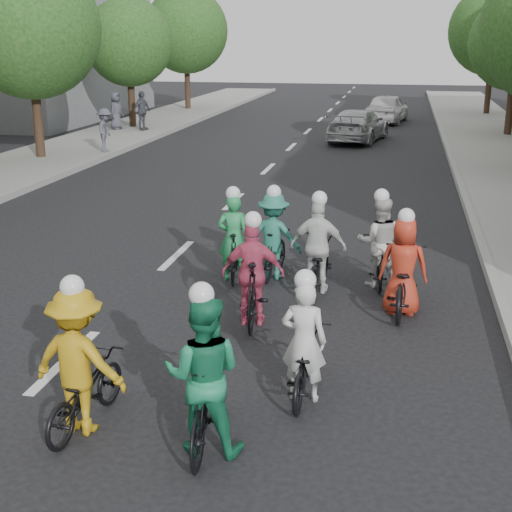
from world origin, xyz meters
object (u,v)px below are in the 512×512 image
(follow_car_lead, at_px, (358,125))
(spectator_0, at_px, (105,130))
(cyclist_4, at_px, (403,276))
(follow_car_trail, at_px, (387,108))
(cyclist_2, at_px, (81,372))
(cyclist_6, at_px, (379,251))
(spectator_1, at_px, (142,111))
(spectator_2, at_px, (116,111))
(cyclist_1, at_px, (205,387))
(cyclist_7, at_px, (274,242))
(cyclist_3, at_px, (254,282))
(cyclist_0, at_px, (304,356))
(cyclist_5, at_px, (234,247))
(cyclist_8, at_px, (318,257))

(follow_car_lead, distance_m, spectator_0, 10.52)
(cyclist_4, height_order, follow_car_lead, cyclist_4)
(cyclist_4, bearing_deg, follow_car_trail, -84.29)
(follow_car_trail, distance_m, spectator_0, 16.17)
(cyclist_2, relative_size, cyclist_6, 1.05)
(cyclist_2, relative_size, spectator_1, 1.06)
(follow_car_lead, distance_m, spectator_2, 11.04)
(cyclist_1, distance_m, cyclist_6, 5.89)
(cyclist_6, height_order, cyclist_7, cyclist_6)
(cyclist_7, relative_size, spectator_0, 1.09)
(cyclist_2, height_order, cyclist_4, cyclist_2)
(follow_car_lead, bearing_deg, spectator_1, 6.75)
(cyclist_1, distance_m, cyclist_3, 3.53)
(cyclist_1, distance_m, cyclist_2, 1.45)
(cyclist_3, bearing_deg, spectator_1, -71.60)
(follow_car_lead, distance_m, spectator_1, 9.77)
(cyclist_3, distance_m, follow_car_lead, 20.27)
(cyclist_0, bearing_deg, cyclist_7, -73.74)
(cyclist_3, relative_size, follow_car_trail, 0.42)
(cyclist_4, bearing_deg, spectator_0, -48.06)
(cyclist_7, bearing_deg, cyclist_6, -175.46)
(cyclist_3, relative_size, cyclist_7, 1.03)
(spectator_1, bearing_deg, cyclist_6, -127.02)
(cyclist_5, xyz_separation_m, cyclist_8, (1.56, -0.33, 0.01))
(cyclist_8, bearing_deg, cyclist_1, 86.04)
(cyclist_2, height_order, cyclist_8, cyclist_2)
(spectator_2, bearing_deg, cyclist_7, -141.80)
(spectator_0, bearing_deg, cyclist_1, -163.74)
(cyclist_6, bearing_deg, spectator_1, -63.97)
(cyclist_1, xyz_separation_m, spectator_2, (-10.97, 24.48, 0.27))
(cyclist_7, distance_m, spectator_1, 20.92)
(spectator_2, bearing_deg, spectator_1, -85.14)
(spectator_0, bearing_deg, follow_car_lead, -67.08)
(cyclist_2, bearing_deg, cyclist_4, -121.94)
(cyclist_0, height_order, cyclist_1, cyclist_1)
(follow_car_lead, xyz_separation_m, spectator_2, (-11.01, 0.68, 0.33))
(cyclist_1, xyz_separation_m, cyclist_6, (1.59, 5.67, -0.09))
(cyclist_3, xyz_separation_m, cyclist_6, (1.80, 2.15, -0.03))
(spectator_1, bearing_deg, spectator_0, -150.05)
(follow_car_lead, height_order, spectator_1, spectator_1)
(cyclist_1, relative_size, follow_car_lead, 0.41)
(cyclist_4, distance_m, cyclist_8, 1.59)
(cyclist_0, xyz_separation_m, cyclist_3, (-1.08, 2.18, 0.12))
(cyclist_4, relative_size, cyclist_6, 1.09)
(cyclist_3, bearing_deg, spectator_2, -68.87)
(cyclist_6, distance_m, spectator_2, 22.61)
(cyclist_7, bearing_deg, cyclist_8, 153.09)
(cyclist_4, distance_m, cyclist_6, 1.30)
(cyclist_0, relative_size, cyclist_6, 0.95)
(follow_car_lead, bearing_deg, spectator_2, 6.73)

